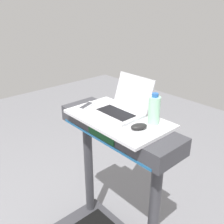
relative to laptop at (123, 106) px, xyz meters
name	(u,v)px	position (x,y,z in m)	size (l,w,h in m)	color
desk_board	(118,119)	(0.03, -0.07, -0.06)	(0.67, 0.39, 0.02)	silver
laptop	(123,106)	(0.00, 0.00, 0.00)	(0.31, 0.29, 0.23)	#B7B7BC
computer_mouse	(139,126)	(0.23, -0.09, -0.03)	(0.06, 0.10, 0.03)	black
water_bottle	(154,110)	(0.24, 0.03, 0.04)	(0.07, 0.07, 0.19)	#9EDBB2
tv_remote	(86,107)	(-0.22, -0.13, -0.04)	(0.10, 0.17, 0.02)	silver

